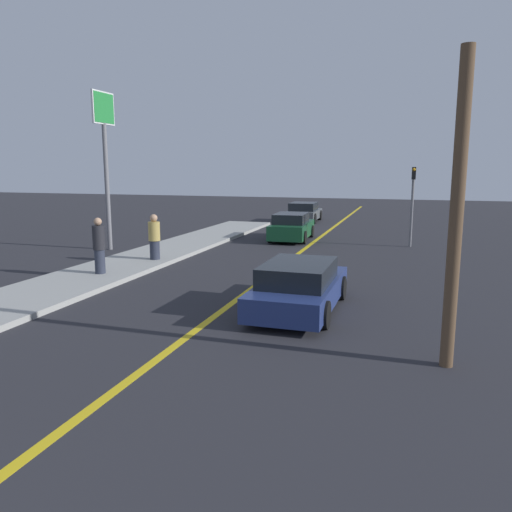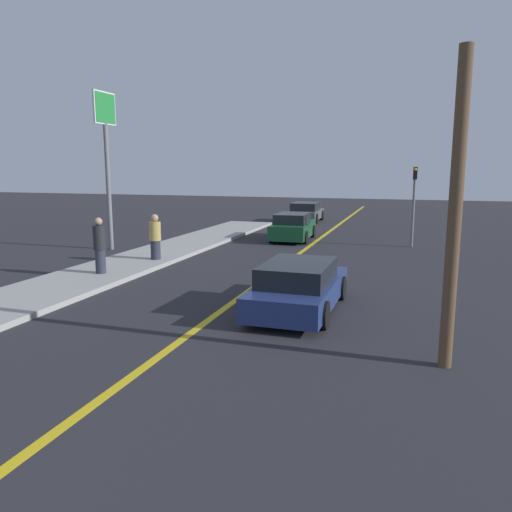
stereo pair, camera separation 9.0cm
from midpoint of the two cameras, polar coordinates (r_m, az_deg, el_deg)
name	(u,v)px [view 1 (the left image)]	position (r m, az deg, el deg)	size (l,w,h in m)	color
road_center_line	(283,265)	(18.76, 3.00, -1.01)	(0.20, 60.00, 0.01)	gold
sidewalk_left	(117,268)	(18.52, -15.73, -1.29)	(2.78, 30.70, 0.16)	#9E9E99
car_near_right_lane	(299,287)	(12.74, 4.77, -3.52)	(1.98, 4.36, 1.27)	navy
car_ahead_center	(292,227)	(25.16, 3.99, 3.31)	(1.98, 4.02, 1.36)	#144728
car_far_distant	(304,212)	(34.02, 5.41, 5.00)	(2.10, 4.01, 1.29)	#4C5156
pedestrian_mid_group	(99,246)	(17.15, -17.64, 1.12)	(0.39, 0.39, 1.85)	#282D3D
pedestrian_far_standing	(154,237)	(19.29, -11.67, 2.11)	(0.44, 0.44, 1.72)	#282D3D
traffic_light	(413,198)	(23.79, 17.35, 6.37)	(0.18, 0.40, 3.63)	slate
roadside_sign	(105,137)	(22.98, -17.03, 12.85)	(0.20, 1.54, 6.79)	slate
utility_pole	(457,214)	(9.40, 21.68, 4.52)	(0.24, 0.24, 5.62)	brown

